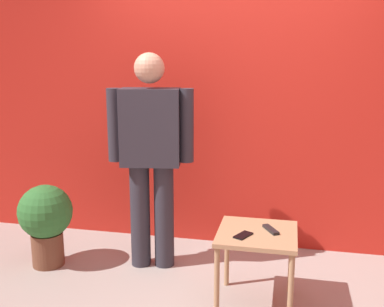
# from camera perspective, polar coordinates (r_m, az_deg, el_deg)

# --- Properties ---
(back_wall_red) EXTENTS (5.71, 0.12, 3.13)m
(back_wall_red) POSITION_cam_1_polar(r_m,az_deg,el_deg) (4.07, 5.40, 10.03)
(back_wall_red) COLOR red
(back_wall_red) RESTS_ON ground_plane
(standing_person) EXTENTS (0.69, 0.30, 1.74)m
(standing_person) POSITION_cam_1_polar(r_m,az_deg,el_deg) (3.64, -5.16, 0.35)
(standing_person) COLOR #2D2D38
(standing_person) RESTS_ON ground_plane
(side_table) EXTENTS (0.53, 0.53, 0.54)m
(side_table) POSITION_cam_1_polar(r_m,az_deg,el_deg) (3.20, 8.11, -10.99)
(side_table) COLOR tan
(side_table) RESTS_ON ground_plane
(cell_phone) EXTENTS (0.13, 0.16, 0.01)m
(cell_phone) POSITION_cam_1_polar(r_m,az_deg,el_deg) (3.09, 6.41, -10.12)
(cell_phone) COLOR black
(cell_phone) RESTS_ON side_table
(tv_remote) EXTENTS (0.12, 0.17, 0.02)m
(tv_remote) POSITION_cam_1_polar(r_m,az_deg,el_deg) (3.20, 9.81, -9.34)
(tv_remote) COLOR black
(tv_remote) RESTS_ON side_table
(potted_plant) EXTENTS (0.44, 0.44, 0.69)m
(potted_plant) POSITION_cam_1_polar(r_m,az_deg,el_deg) (3.96, -17.81, -7.73)
(potted_plant) COLOR brown
(potted_plant) RESTS_ON ground_plane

